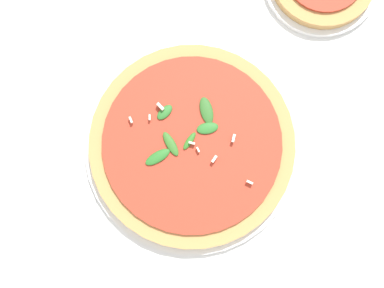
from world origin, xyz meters
The scene contains 2 objects.
ground_plane centered at (0.00, 0.00, 0.00)m, with size 6.00×6.00×0.00m, color white.
pizza_arugula_main centered at (0.02, -0.02, 0.02)m, with size 0.35×0.35×0.05m.
Camera 1 is at (0.14, -0.06, 0.87)m, focal length 50.00 mm.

